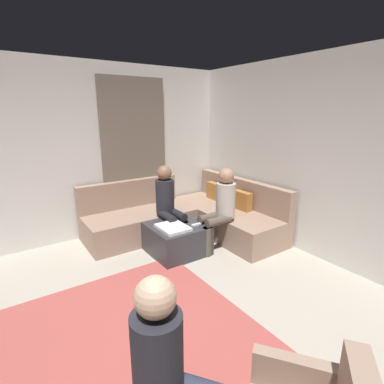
{
  "coord_description": "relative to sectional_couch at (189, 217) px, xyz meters",
  "views": [
    {
      "loc": [
        1.73,
        -0.67,
        1.97
      ],
      "look_at": [
        -1.63,
        1.63,
        0.85
      ],
      "focal_mm": 27.46,
      "sensor_mm": 36.0,
      "label": 1
    }
  ],
  "objects": [
    {
      "name": "ground_plane",
      "position": [
        2.08,
        -1.88,
        -0.33
      ],
      "size": [
        6.0,
        6.0,
        0.1
      ],
      "primitive_type": "cube",
      "color": "#B2A899"
    },
    {
      "name": "wall_back",
      "position": [
        2.08,
        1.06,
        1.07
      ],
      "size": [
        6.0,
        0.12,
        2.7
      ],
      "primitive_type": "cube",
      "color": "silver",
      "rests_on": "ground_plane"
    },
    {
      "name": "wall_left",
      "position": [
        -0.86,
        -1.88,
        1.07
      ],
      "size": [
        0.12,
        6.0,
        2.7
      ],
      "primitive_type": "cube",
      "color": "silver",
      "rests_on": "ground_plane"
    },
    {
      "name": "curtain_panel",
      "position": [
        -0.76,
        -0.58,
        0.97
      ],
      "size": [
        0.06,
        1.1,
        2.5
      ],
      "primitive_type": "cube",
      "color": "#726659",
      "rests_on": "ground_plane"
    },
    {
      "name": "area_rug",
      "position": [
        1.88,
        -1.78,
        -0.27
      ],
      "size": [
        2.6,
        2.2,
        0.01
      ],
      "primitive_type": "cube",
      "color": "#AD4C47",
      "rests_on": "ground_plane"
    },
    {
      "name": "sectional_couch",
      "position": [
        0.0,
        0.0,
        0.0
      ],
      "size": [
        2.1,
        2.55,
        0.87
      ],
      "color": "#9E7F6B",
      "rests_on": "ground_plane"
    },
    {
      "name": "ottoman",
      "position": [
        0.48,
        -0.53,
        -0.07
      ],
      "size": [
        0.76,
        0.76,
        0.42
      ],
      "primitive_type": "cube",
      "color": "#333338",
      "rests_on": "ground_plane"
    },
    {
      "name": "folded_blanket",
      "position": [
        0.58,
        -0.65,
        0.16
      ],
      "size": [
        0.44,
        0.36,
        0.04
      ],
      "primitive_type": "cube",
      "color": "white",
      "rests_on": "ottoman"
    },
    {
      "name": "coffee_mug",
      "position": [
        0.26,
        -0.35,
        0.19
      ],
      "size": [
        0.08,
        0.08,
        0.1
      ],
      "primitive_type": "cylinder",
      "color": "#334C72",
      "rests_on": "ottoman"
    },
    {
      "name": "game_remote",
      "position": [
        0.66,
        -0.31,
        0.15
      ],
      "size": [
        0.05,
        0.15,
        0.02
      ],
      "primitive_type": "cube",
      "color": "white",
      "rests_on": "ottoman"
    },
    {
      "name": "person_on_couch_back",
      "position": [
        0.73,
        0.06,
        0.38
      ],
      "size": [
        0.3,
        0.6,
        1.2
      ],
      "rotation": [
        0.0,
        0.0,
        3.14
      ],
      "color": "brown",
      "rests_on": "ground_plane"
    },
    {
      "name": "person_on_couch_side",
      "position": [
        0.15,
        -0.47,
        0.38
      ],
      "size": [
        0.6,
        0.3,
        1.2
      ],
      "rotation": [
        0.0,
        0.0,
        -1.57
      ],
      "color": "black",
      "rests_on": "ground_plane"
    },
    {
      "name": "person_on_armchair",
      "position": [
        2.72,
        -1.92,
        0.36
      ],
      "size": [
        0.57,
        0.51,
        1.18
      ],
      "rotation": [
        0.0,
        0.0,
        5.35
      ],
      "color": "#2D3347",
      "rests_on": "ground_plane"
    }
  ]
}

